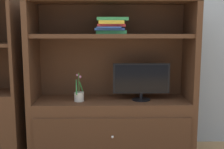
% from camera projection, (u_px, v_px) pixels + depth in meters
% --- Properties ---
extents(painted_rear_wall, '(6.00, 0.10, 2.80)m').
position_uv_depth(painted_rear_wall, '(111.00, 11.00, 2.95)').
color(painted_rear_wall, '#9EA8B2').
rests_on(painted_rear_wall, ground_plane).
extents(media_console, '(1.53, 0.49, 1.49)m').
position_uv_depth(media_console, '(112.00, 107.00, 2.76)').
color(media_console, '#4C2D1C').
rests_on(media_console, ground_plane).
extents(tv_monitor, '(0.53, 0.17, 0.35)m').
position_uv_depth(tv_monitor, '(141.00, 80.00, 2.69)').
color(tv_monitor, black).
rests_on(tv_monitor, media_console).
extents(potted_plant, '(0.09, 0.13, 0.27)m').
position_uv_depth(potted_plant, '(79.00, 96.00, 2.67)').
color(potted_plant, beige).
rests_on(potted_plant, media_console).
extents(magazine_stack, '(0.30, 0.35, 0.15)m').
position_uv_depth(magazine_stack, '(111.00, 25.00, 2.64)').
color(magazine_stack, '#338C4C').
rests_on(magazine_stack, media_console).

